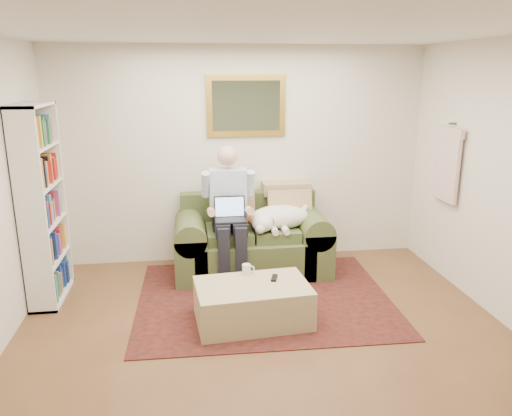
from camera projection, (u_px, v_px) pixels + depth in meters
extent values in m
cube|color=brown|center=(275.00, 367.00, 4.01)|extent=(4.50, 5.00, 0.01)
cube|color=white|center=(279.00, 24.00, 3.32)|extent=(4.50, 5.00, 0.01)
cube|color=silver|center=(240.00, 156.00, 6.05)|extent=(4.50, 0.01, 2.60)
cube|color=black|center=(264.00, 298.00, 5.22)|extent=(2.64, 2.13, 0.01)
cube|color=#4F5A2F|center=(252.00, 254.00, 5.85)|extent=(1.35, 0.86, 0.44)
cube|color=#4F5A2F|center=(248.00, 209.00, 6.09)|extent=(1.63, 0.19, 0.45)
cube|color=#4F5A2F|center=(191.00, 253.00, 5.74)|extent=(0.35, 0.86, 0.90)
cube|color=#4F5A2F|center=(311.00, 247.00, 5.93)|extent=(0.35, 0.86, 0.90)
cube|color=#4F5A2F|center=(229.00, 234.00, 5.69)|extent=(0.51, 0.58, 0.13)
cube|color=#4F5A2F|center=(275.00, 232.00, 5.76)|extent=(0.51, 0.58, 0.13)
cube|color=black|center=(231.00, 220.00, 5.44)|extent=(0.34, 0.24, 0.02)
cube|color=black|center=(229.00, 207.00, 5.53)|extent=(0.34, 0.07, 0.24)
cube|color=#99BFF2|center=(230.00, 207.00, 5.52)|extent=(0.31, 0.05, 0.21)
cube|color=tan|center=(253.00, 303.00, 4.68)|extent=(1.10, 0.75, 0.38)
cylinder|color=white|center=(246.00, 269.00, 4.86)|extent=(0.08, 0.08, 0.10)
cube|color=black|center=(274.00, 278.00, 4.76)|extent=(0.09, 0.16, 0.02)
cube|color=gold|center=(246.00, 106.00, 5.88)|extent=(0.94, 0.04, 0.72)
cube|color=gray|center=(246.00, 106.00, 5.86)|extent=(0.80, 0.01, 0.58)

